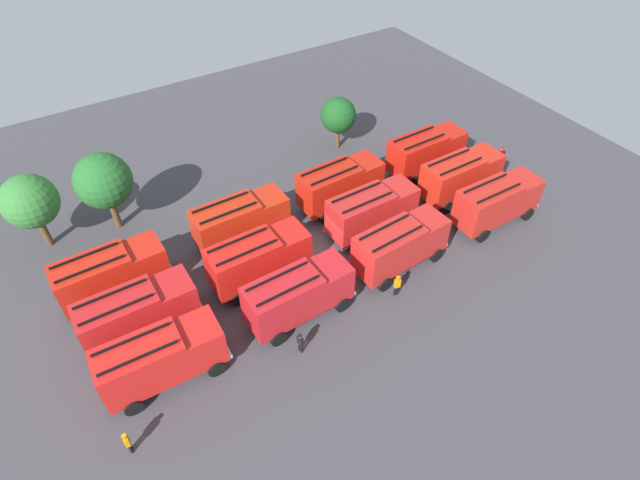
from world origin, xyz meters
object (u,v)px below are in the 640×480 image
Objects in this scene: fire_truck_1 at (298,294)px; fire_truck_4 at (138,312)px; tree_2 at (338,115)px; fire_truck_10 at (340,184)px; fire_truck_3 at (497,201)px; tree_1 at (103,181)px; fire_truck_5 at (259,258)px; tree_0 at (30,202)px; firefighter_0 at (128,442)px; firefighter_1 at (300,342)px; traffic_cone_0 at (326,227)px; fire_truck_7 at (461,175)px; fire_truck_8 at (111,273)px; fire_truck_11 at (426,151)px; firefighter_3 at (500,155)px; fire_truck_6 at (372,210)px; fire_truck_9 at (240,220)px; fire_truck_0 at (161,357)px; fire_truck_2 at (400,244)px; firefighter_2 at (397,285)px.

fire_truck_1 is 9.89m from fire_truck_4.
tree_2 is at bearing 27.30° from fire_truck_4.
fire_truck_3 is at bearing -44.49° from fire_truck_10.
fire_truck_1 is at bearing -63.49° from tree_1.
fire_truck_5 is 17.86m from tree_2.
tree_1 is at bearing -8.01° from tree_0.
firefighter_1 is (10.79, 0.64, -0.03)m from firefighter_0.
fire_truck_4 is 15.30m from traffic_cone_0.
fire_truck_8 is (-27.19, 4.13, 0.00)m from fire_truck_7.
fire_truck_8 is 13.42m from firefighter_1.
fire_truck_10 is 8.87m from fire_truck_11.
fire_truck_11 is at bearing 60.35° from firefighter_3.
tree_1 is (5.02, -0.71, 0.26)m from tree_0.
fire_truck_11 is (8.63, 3.91, 0.00)m from fire_truck_6.
fire_truck_5 is 9.69m from fire_truck_8.
fire_truck_5 is 9.69× the size of traffic_cone_0.
fire_truck_11 is 31.12m from tree_0.
firefighter_1 is (-1.29, -10.86, -1.24)m from fire_truck_9.
firefighter_0 is (-3.15, -3.17, -1.21)m from fire_truck_0.
firefighter_0 is at bearing -174.18° from fire_truck_2.
fire_truck_10 is at bearing 22.35° from fire_truck_5.
firefighter_1 is at bearing -129.10° from tree_2.
firefighter_1 is at bearing -147.41° from fire_truck_6.
fire_truck_9 is at bearing 88.82° from fire_truck_1.
fire_truck_2 is 1.01× the size of fire_truck_5.
fire_truck_7 is (9.30, 3.79, 0.00)m from fire_truck_2.
traffic_cone_0 is at bearing -21.64° from fire_truck_9.
fire_truck_8 is 11.52m from firefighter_0.
fire_truck_1 is at bearing -134.62° from traffic_cone_0.
fire_truck_0 is at bearing 96.93° from firefighter_2.
tree_1 reaches higher than fire_truck_1.
firefighter_2 is at bearing -50.56° from tree_1.
fire_truck_1 is at bearing -23.51° from fire_truck_4.
firefighter_3 is (15.42, -2.82, -1.17)m from fire_truck_10.
tree_1 is (1.50, 11.21, 2.22)m from fire_truck_4.
tree_2 reaches higher than fire_truck_3.
tree_0 is (-21.44, 11.68, 1.96)m from fire_truck_6.
tree_2 is at bearing 38.10° from fire_truck_5.
tree_2 is at bearing 69.16° from fire_truck_2.
tree_2 reaches higher than firefighter_2.
fire_truck_7 is at bearing -14.70° from fire_truck_9.
fire_truck_11 is at bearing 23.43° from fire_truck_1.
firefighter_2 is (16.10, -10.04, -1.15)m from fire_truck_8.
firefighter_3 is at bearing -2.27° from traffic_cone_0.
firefighter_2 is (-2.32, -6.17, -1.15)m from fire_truck_6.
firefighter_0 is (-29.75, -7.03, -1.21)m from fire_truck_7.
fire_truck_10 is 10.43m from firefighter_2.
firefighter_0 is at bearing -148.34° from fire_truck_5.
fire_truck_7 is 30.59m from firefighter_0.
traffic_cone_0 is at bearing 43.94° from fire_truck_1.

